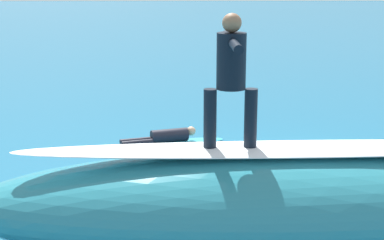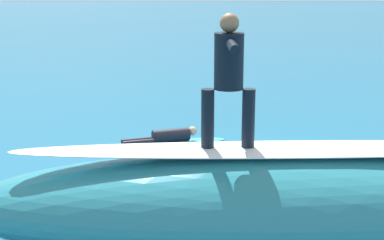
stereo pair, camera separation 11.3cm
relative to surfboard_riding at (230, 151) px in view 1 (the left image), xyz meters
The scene contains 7 objects.
ground_plane 3.36m from the surfboard_riding, 114.81° to the right, with size 120.00×120.00×0.00m, color #196084.
wave_crest 1.15m from the surfboard_riding, behind, with size 8.49×2.12×1.39m, color teal.
wave_foam_lip 0.89m from the surfboard_riding, behind, with size 7.22×0.74×0.08m, color white.
surfboard_riding is the anchor object (origin of this frame).
surfer_riding 1.00m from the surfboard_riding, 63.43° to the left, with size 0.66×1.57×1.66m.
surfboard_paddling 5.25m from the surfboard_riding, 80.50° to the right, with size 2.40×0.53×0.08m, color #33B2D1.
surfer_paddling 5.20m from the surfboard_riding, 79.13° to the right, with size 1.58×0.69×0.29m.
Camera 1 is at (1.90, 9.95, 3.62)m, focal length 56.58 mm.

